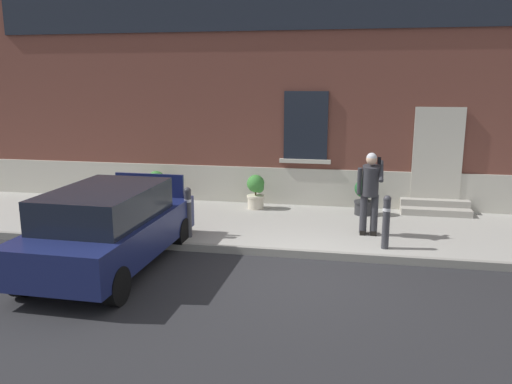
% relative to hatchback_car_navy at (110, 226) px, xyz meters
% --- Properties ---
extents(ground_plane, '(80.00, 80.00, 0.00)m').
position_rel_hatchback_car_navy_xyz_m(ground_plane, '(3.20, 0.28, -0.79)').
color(ground_plane, '#232326').
extents(sidewalk, '(24.00, 3.60, 0.15)m').
position_rel_hatchback_car_navy_xyz_m(sidewalk, '(3.20, 3.08, -0.71)').
color(sidewalk, '#99968E').
rests_on(sidewalk, ground).
extents(curb_edge, '(24.00, 0.12, 0.15)m').
position_rel_hatchback_car_navy_xyz_m(curb_edge, '(3.20, 1.22, -0.71)').
color(curb_edge, gray).
rests_on(curb_edge, ground).
extents(building_facade, '(24.00, 1.52, 7.50)m').
position_rel_hatchback_car_navy_xyz_m(building_facade, '(3.21, 5.57, 2.94)').
color(building_facade, brown).
rests_on(building_facade, ground).
extents(entrance_stoop, '(1.62, 0.64, 0.32)m').
position_rel_hatchback_car_navy_xyz_m(entrance_stoop, '(6.17, 4.62, -0.51)').
color(entrance_stoop, '#9E998E').
rests_on(entrance_stoop, sidewalk).
extents(hatchback_car_navy, '(1.85, 4.10, 1.50)m').
position_rel_hatchback_car_navy_xyz_m(hatchback_car_navy, '(0.00, 0.00, 0.00)').
color(hatchback_car_navy, '#161E4C').
rests_on(hatchback_car_navy, ground).
extents(bollard_near_person, '(0.15, 0.15, 1.04)m').
position_rel_hatchback_car_navy_xyz_m(bollard_near_person, '(4.84, 1.63, -0.08)').
color(bollard_near_person, '#333338').
rests_on(bollard_near_person, sidewalk).
extents(bollard_far_left, '(0.15, 0.15, 1.04)m').
position_rel_hatchback_car_navy_xyz_m(bollard_far_left, '(0.90, 1.63, -0.08)').
color(bollard_far_left, '#333338').
rests_on(bollard_far_left, sidewalk).
extents(person_on_phone, '(0.51, 0.50, 1.75)m').
position_rel_hatchback_car_navy_xyz_m(person_on_phone, '(4.54, 2.43, 0.36)').
color(person_on_phone, '#2D2D33').
rests_on(person_on_phone, sidewalk).
extents(planter_terracotta, '(0.44, 0.44, 0.86)m').
position_rel_hatchback_car_navy_xyz_m(planter_terracotta, '(-0.83, 4.32, -0.18)').
color(planter_terracotta, '#B25B38').
rests_on(planter_terracotta, sidewalk).
extents(planter_cream, '(0.44, 0.44, 0.86)m').
position_rel_hatchback_car_navy_xyz_m(planter_cream, '(1.81, 4.25, -0.18)').
color(planter_cream, beige).
rests_on(planter_cream, sidewalk).
extents(planter_charcoal, '(0.44, 0.44, 0.86)m').
position_rel_hatchback_car_navy_xyz_m(planter_charcoal, '(4.46, 4.15, -0.18)').
color(planter_charcoal, '#2D2D30').
rests_on(planter_charcoal, sidewalk).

